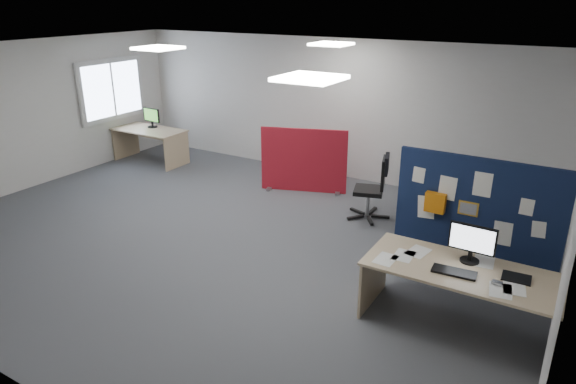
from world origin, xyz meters
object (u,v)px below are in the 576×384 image
at_px(main_desk, 461,280).
at_px(monitor_second, 152,117).
at_px(red_divider, 304,161).
at_px(second_desk, 151,137).
at_px(monitor_main, 472,242).
at_px(office_chair, 376,183).
at_px(navy_divider, 474,222).

height_order(main_desk, monitor_second, monitor_second).
xyz_separation_m(red_divider, monitor_second, (-3.83, 0.04, 0.38)).
height_order(main_desk, second_desk, same).
bearing_deg(monitor_main, second_desk, 162.09).
relative_size(monitor_second, office_chair, 0.43).
xyz_separation_m(navy_divider, office_chair, (-1.77, 1.24, -0.22)).
relative_size(monitor_main, red_divider, 0.33).
xyz_separation_m(navy_divider, monitor_second, (-7.21, 1.79, 0.14)).
bearing_deg(navy_divider, office_chair, 144.89).
relative_size(red_divider, second_desk, 0.96).
bearing_deg(office_chair, monitor_second, 157.06).
distance_m(main_desk, office_chair, 2.96).
xyz_separation_m(navy_divider, second_desk, (-7.14, 1.66, -0.27)).
relative_size(red_divider, monitor_second, 3.25).
height_order(red_divider, second_desk, red_divider).
xyz_separation_m(navy_divider, red_divider, (-3.38, 1.75, -0.24)).
height_order(second_desk, monitor_second, monitor_second).
bearing_deg(monitor_second, office_chair, -0.84).
relative_size(navy_divider, monitor_main, 4.03).
distance_m(navy_divider, red_divider, 3.82).
bearing_deg(main_desk, navy_divider, 96.37).
distance_m(navy_divider, second_desk, 7.34).
height_order(navy_divider, main_desk, navy_divider).
bearing_deg(monitor_second, main_desk, -16.22).
xyz_separation_m(second_desk, office_chair, (5.37, -0.41, 0.06)).
bearing_deg(navy_divider, main_desk, -83.63).
bearing_deg(office_chair, second_desk, 158.44).
bearing_deg(second_desk, monitor_main, -19.16).
distance_m(second_desk, office_chair, 5.39).
relative_size(navy_divider, main_desk, 1.00).
bearing_deg(red_divider, navy_divider, -47.13).
distance_m(main_desk, monitor_second, 7.86).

